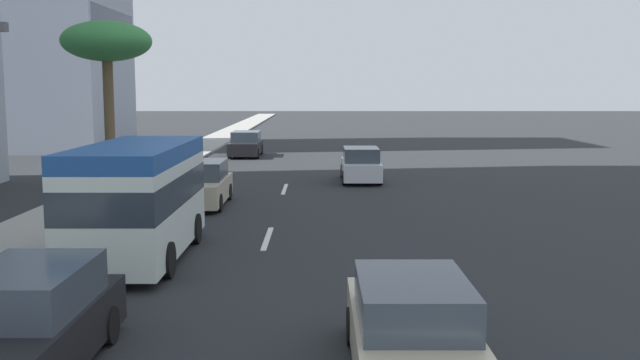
{
  "coord_description": "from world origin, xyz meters",
  "views": [
    {
      "loc": [
        -4.18,
        -1.53,
        4.32
      ],
      "look_at": [
        17.82,
        -1.52,
        1.5
      ],
      "focal_mm": 40.52,
      "sensor_mm": 36.0,
      "label": 1
    }
  ],
  "objects": [
    {
      "name": "lane_stripe_far",
      "position": [
        26.46,
        0.0,
        0.01
      ],
      "size": [
        3.2,
        0.16,
        0.01
      ],
      "primitive_type": "cube",
      "color": "silver",
      "rests_on": "ground_plane"
    },
    {
      "name": "lane_stripe_mid",
      "position": [
        16.26,
        0.0,
        0.01
      ],
      "size": [
        3.2,
        0.16,
        0.01
      ],
      "primitive_type": "cube",
      "color": "silver",
      "rests_on": "ground_plane"
    },
    {
      "name": "pedestrian_by_tree",
      "position": [
        28.82,
        7.3,
        1.01
      ],
      "size": [
        0.33,
        0.24,
        1.57
      ],
      "rotation": [
        0.0,
        0.0,
        3.08
      ],
      "color": "#4C8C66",
      "rests_on": "sidewalk_right"
    },
    {
      "name": "palm_tree",
      "position": [
        28.32,
        7.96,
        6.24
      ],
      "size": [
        3.97,
        3.97,
        7.12
      ],
      "color": "brown",
      "rests_on": "sidewalk_right"
    },
    {
      "name": "car_second",
      "position": [
        29.04,
        -3.41,
        0.75
      ],
      "size": [
        4.18,
        1.79,
        1.59
      ],
      "color": "silver",
      "rests_on": "ground_plane"
    },
    {
      "name": "car_fifth",
      "position": [
        22.17,
        2.83,
        0.77
      ],
      "size": [
        4.38,
        1.82,
        1.64
      ],
      "rotation": [
        0.0,
        0.0,
        3.14
      ],
      "color": "beige",
      "rests_on": "ground_plane"
    },
    {
      "name": "sidewalk_right",
      "position": [
        31.5,
        7.05,
        0.07
      ],
      "size": [
        162.0,
        2.76,
        0.15
      ],
      "primitive_type": "cube",
      "color": "#9E9B93",
      "rests_on": "ground_plane"
    },
    {
      "name": "car_sixth",
      "position": [
        41.41,
        3.18,
        0.75
      ],
      "size": [
        4.57,
        1.91,
        1.58
      ],
      "rotation": [
        0.0,
        0.0,
        3.14
      ],
      "color": "black",
      "rests_on": "ground_plane"
    },
    {
      "name": "minibus_third",
      "position": [
        13.75,
        3.06,
        1.61
      ],
      "size": [
        6.39,
        2.44,
        2.92
      ],
      "rotation": [
        0.0,
        0.0,
        3.14
      ],
      "color": "silver",
      "rests_on": "ground_plane"
    },
    {
      "name": "car_lead",
      "position": [
        6.19,
        -2.88,
        0.74
      ],
      "size": [
        4.41,
        1.81,
        1.56
      ],
      "color": "beige",
      "rests_on": "ground_plane"
    },
    {
      "name": "car_fourth",
      "position": [
        6.27,
        2.9,
        0.78
      ],
      "size": [
        4.63,
        1.88,
        1.64
      ],
      "rotation": [
        0.0,
        0.0,
        3.14
      ],
      "color": "black",
      "rests_on": "ground_plane"
    },
    {
      "name": "ground_plane",
      "position": [
        31.5,
        0.0,
        0.0
      ],
      "size": [
        198.0,
        198.0,
        0.0
      ],
      "primitive_type": "plane",
      "color": "#26282B"
    }
  ]
}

